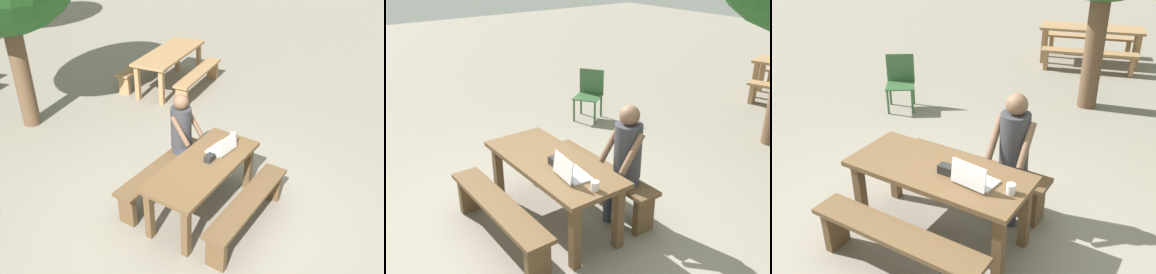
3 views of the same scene
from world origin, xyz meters
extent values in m
plane|color=gray|center=(0.00, 0.00, 0.00)|extent=(30.00, 30.00, 0.00)
cube|color=brown|center=(0.00, 0.00, 0.72)|extent=(1.74, 0.74, 0.05)
cube|color=brown|center=(-0.77, -0.27, 0.35)|extent=(0.09, 0.09, 0.70)
cube|color=brown|center=(0.77, -0.27, 0.35)|extent=(0.09, 0.09, 0.70)
cube|color=brown|center=(-0.77, 0.27, 0.35)|extent=(0.09, 0.09, 0.70)
cube|color=brown|center=(0.77, 0.27, 0.35)|extent=(0.09, 0.09, 0.70)
cube|color=brown|center=(0.00, -0.66, 0.46)|extent=(1.68, 0.30, 0.05)
cube|color=brown|center=(-0.74, -0.66, 0.22)|extent=(0.08, 0.24, 0.43)
cube|color=brown|center=(0.00, 0.66, 0.46)|extent=(1.68, 0.30, 0.05)
cube|color=brown|center=(-0.74, 0.66, 0.22)|extent=(0.08, 0.24, 0.43)
cube|color=brown|center=(0.74, 0.66, 0.22)|extent=(0.08, 0.24, 0.43)
cube|color=silver|center=(0.41, 0.00, 0.76)|extent=(0.38, 0.26, 0.02)
cube|color=silver|center=(0.39, -0.13, 0.88)|extent=(0.36, 0.08, 0.22)
cube|color=#0F1933|center=(0.39, -0.12, 0.88)|extent=(0.33, 0.07, 0.20)
cube|color=black|center=(0.11, -0.03, 0.79)|extent=(0.14, 0.09, 0.08)
cylinder|color=white|center=(0.74, -0.01, 0.79)|extent=(0.08, 0.08, 0.09)
cylinder|color=#333847|center=(0.36, 0.48, 0.24)|extent=(0.10, 0.10, 0.48)
cylinder|color=#333847|center=(0.54, 0.48, 0.24)|extent=(0.10, 0.10, 0.48)
cube|color=#333847|center=(0.45, 0.57, 0.52)|extent=(0.28, 0.28, 0.12)
cylinder|color=#333338|center=(0.45, 0.66, 0.86)|extent=(0.29, 0.29, 0.60)
cylinder|color=brown|center=(0.29, 0.56, 0.91)|extent=(0.07, 0.32, 0.41)
cylinder|color=brown|center=(0.62, 0.56, 0.91)|extent=(0.07, 0.32, 0.41)
sphere|color=brown|center=(0.45, 0.66, 1.25)|extent=(0.21, 0.21, 0.21)
cube|color=#335933|center=(-2.25, 2.22, 0.40)|extent=(0.61, 0.61, 0.02)
cube|color=#335933|center=(-2.37, 2.39, 0.63)|extent=(0.38, 0.26, 0.44)
cylinder|color=#335933|center=(-2.30, 1.96, 0.20)|extent=(0.04, 0.04, 0.39)
cylinder|color=#335933|center=(-1.98, 2.17, 0.20)|extent=(0.04, 0.04, 0.39)
cylinder|color=#335933|center=(-2.51, 2.27, 0.20)|extent=(0.04, 0.04, 0.39)
cylinder|color=#335933|center=(-2.20, 2.48, 0.20)|extent=(0.04, 0.04, 0.39)
cube|color=#9E754C|center=(-0.39, 6.18, 0.73)|extent=(2.16, 1.21, 0.05)
cube|color=#9E754C|center=(-1.22, 5.70, 0.35)|extent=(0.11, 0.11, 0.71)
cube|color=#9E754C|center=(0.56, 6.20, 0.35)|extent=(0.11, 0.11, 0.71)
cube|color=#9E754C|center=(-1.35, 6.15, 0.35)|extent=(0.11, 0.11, 0.71)
cube|color=#9E754C|center=(0.43, 6.66, 0.35)|extent=(0.11, 0.11, 0.71)
cube|color=#9E754C|center=(-0.22, 5.58, 0.40)|extent=(1.86, 0.79, 0.05)
cube|color=#9E754C|center=(-1.02, 5.36, 0.19)|extent=(0.14, 0.25, 0.38)
cube|color=#9E754C|center=(0.57, 5.81, 0.19)|extent=(0.14, 0.25, 0.38)
cube|color=#9E754C|center=(-0.56, 6.77, 0.40)|extent=(1.86, 0.79, 0.05)
cube|color=#9E754C|center=(-1.36, 6.55, 0.19)|extent=(0.14, 0.25, 0.38)
cube|color=#9E754C|center=(0.23, 7.00, 0.19)|extent=(0.14, 0.25, 0.38)
cylinder|color=brown|center=(0.28, 3.90, 1.10)|extent=(0.30, 0.30, 2.20)
camera|label=1|loc=(-3.64, -2.27, 3.71)|focal=38.78mm
camera|label=2|loc=(3.41, -2.18, 2.80)|focal=40.18mm
camera|label=3|loc=(1.95, -2.78, 2.84)|focal=40.45mm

